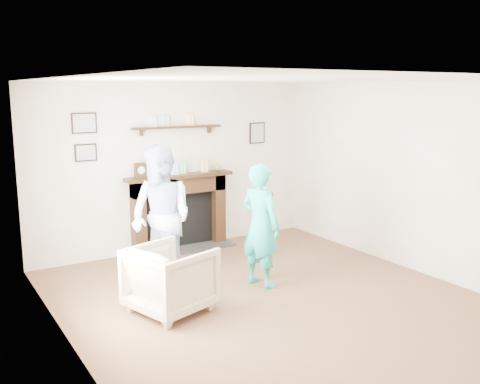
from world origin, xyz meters
The scene contains 6 objects.
ground centered at (0.00, 0.00, 0.00)m, with size 5.00×5.00×0.00m, color brown.
room_shell centered at (0.00, 0.69, 1.62)m, with size 4.54×5.02×2.52m.
armchair centered at (-1.10, 0.31, 0.00)m, with size 0.79×0.81×0.74m, color tan.
man centered at (-0.88, 1.05, 0.00)m, with size 0.85×0.66×1.75m, color silver.
woman centered at (0.17, 0.46, 0.00)m, with size 0.56×0.37×1.53m, color #21BBB4.
pedestal_table centered at (0.80, 1.39, 0.67)m, with size 0.34×0.34×1.09m.
Camera 1 is at (-3.36, -4.79, 2.39)m, focal length 40.00 mm.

